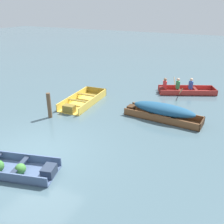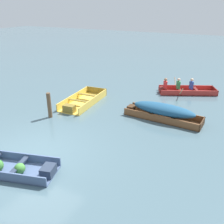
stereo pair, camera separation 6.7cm
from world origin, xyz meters
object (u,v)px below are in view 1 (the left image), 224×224
rowboat_red_with_crew (183,90)px  mooring_post (49,105)px  dinghy_slate_blue_foreground (7,167)px  skiff_yellow_mid_moored (82,102)px  skiff_wooden_brown_near_moored (163,111)px

rowboat_red_with_crew → mooring_post: mooring_post is taller
dinghy_slate_blue_foreground → rowboat_red_with_crew: bearing=71.9°
skiff_yellow_mid_moored → rowboat_red_with_crew: rowboat_red_with_crew is taller
skiff_wooden_brown_near_moored → skiff_yellow_mid_moored: bearing=-178.3°
skiff_yellow_mid_moored → skiff_wooden_brown_near_moored: bearing=1.7°
skiff_yellow_mid_moored → mooring_post: mooring_post is taller
skiff_wooden_brown_near_moored → mooring_post: size_ratio=3.00×
skiff_wooden_brown_near_moored → mooring_post: (-4.63, -2.17, 0.19)m
dinghy_slate_blue_foreground → rowboat_red_with_crew: 10.50m
rowboat_red_with_crew → dinghy_slate_blue_foreground: bearing=-108.1°
skiff_wooden_brown_near_moored → dinghy_slate_blue_foreground: bearing=-118.5°
skiff_wooden_brown_near_moored → mooring_post: bearing=-154.9°
dinghy_slate_blue_foreground → skiff_yellow_mid_moored: 5.89m
skiff_yellow_mid_moored → rowboat_red_with_crew: size_ratio=0.96×
skiff_wooden_brown_near_moored → rowboat_red_with_crew: size_ratio=1.05×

